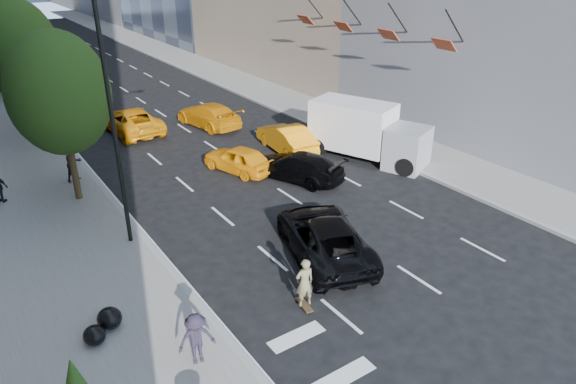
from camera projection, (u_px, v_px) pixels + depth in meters
ground at (325, 239)px, 20.37m from camera, size 160.00×160.00×0.00m
sidewalk_right at (212, 71)px, 47.80m from camera, size 4.00×120.00×0.15m
lamp_near at (114, 97)px, 17.65m from camera, size 2.13×0.22×10.00m
lamp_far at (23, 32)px, 31.09m from camera, size 2.13×0.22×10.00m
tree_near at (59, 94)px, 21.30m from camera, size 4.20×4.20×7.46m
tree_mid at (17, 49)px, 28.62m from camera, size 4.50×4.50×7.99m
facade_flags at (366, 27)px, 30.56m from camera, size 1.85×13.30×2.05m
skateboarder at (305, 286)px, 16.14m from camera, size 0.67×0.50×1.69m
black_sedan_lincoln at (324, 237)px, 19.00m from camera, size 4.31×6.17×1.56m
black_sedan_mercedes at (298, 166)px, 25.32m from camera, size 3.60×5.17×1.39m
taxi_a at (238, 159)px, 26.23m from camera, size 2.72×4.32×1.37m
taxi_b at (286, 138)px, 28.88m from camera, size 2.10×4.82×1.54m
taxi_c at (131, 121)px, 31.73m from camera, size 2.80×5.66×1.54m
taxi_d at (209, 115)px, 32.91m from camera, size 2.89×5.44×1.50m
city_bus at (44, 77)px, 37.91m from camera, size 5.91×13.52×3.67m
box_truck at (366, 132)px, 27.48m from camera, size 4.43×6.71×3.03m
pedestrian_a at (74, 164)px, 24.79m from camera, size 1.03×0.92×1.75m
pedestrian_c at (197, 339)px, 13.81m from camera, size 1.11×0.77×1.57m
garbage_bags at (104, 325)px, 15.06m from camera, size 1.26×1.21×0.62m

